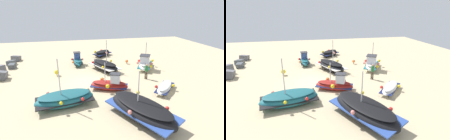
{
  "view_description": "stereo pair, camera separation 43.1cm",
  "coord_description": "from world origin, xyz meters",
  "views": [
    {
      "loc": [
        -16.34,
        1.29,
        7.25
      ],
      "look_at": [
        0.93,
        -2.67,
        0.9
      ],
      "focal_mm": 28.22,
      "sensor_mm": 36.0,
      "label": 1
    },
    {
      "loc": [
        -16.43,
        0.87,
        7.25
      ],
      "look_at": [
        0.93,
        -2.67,
        0.9
      ],
      "focal_mm": 28.22,
      "sensor_mm": 36.0,
      "label": 2
    }
  ],
  "objects": [
    {
      "name": "ground_plane",
      "position": [
        0.0,
        0.0,
        0.0
      ],
      "size": [
        50.18,
        50.18,
        0.0
      ],
      "primitive_type": "plane",
      "color": "#C6B289"
    },
    {
      "name": "fishing_boat_0",
      "position": [
        3.03,
        -7.34,
        0.63
      ],
      "size": [
        4.06,
        3.1,
        3.23
      ],
      "rotation": [
        0.0,
        0.0,
        2.63
      ],
      "color": "white",
      "rests_on": "ground_plane"
    },
    {
      "name": "fishing_boat_1",
      "position": [
        -6.73,
        -2.94,
        0.67
      ],
      "size": [
        5.78,
        4.41,
        3.46
      ],
      "rotation": [
        0.0,
        0.0,
        3.63
      ],
      "color": "black",
      "rests_on": "ground_plane"
    },
    {
      "name": "fishing_boat_2",
      "position": [
        6.48,
        0.76,
        0.55
      ],
      "size": [
        3.21,
        1.62,
        1.67
      ],
      "rotation": [
        0.0,
        0.0,
        0.07
      ],
      "color": "#1E6670",
      "rests_on": "ground_plane"
    },
    {
      "name": "fishing_boat_3",
      "position": [
        10.07,
        -3.2,
        0.45
      ],
      "size": [
        3.21,
        3.35,
        0.91
      ],
      "rotation": [
        0.0,
        0.0,
        5.44
      ],
      "color": "black",
      "rests_on": "ground_plane"
    },
    {
      "name": "fishing_boat_4",
      "position": [
        -3.28,
        -6.62,
        0.36
      ],
      "size": [
        2.98,
        2.92,
        0.65
      ],
      "rotation": [
        0.0,
        0.0,
        2.38
      ],
      "color": "white",
      "rests_on": "ground_plane"
    },
    {
      "name": "fishing_boat_5",
      "position": [
        -3.81,
        2.15,
        0.56
      ],
      "size": [
        2.52,
        4.71,
        3.89
      ],
      "rotation": [
        0.0,
        0.0,
        4.88
      ],
      "color": "#1E6670",
      "rests_on": "ground_plane"
    },
    {
      "name": "fishing_boat_6",
      "position": [
        3.47,
        -2.32,
        0.59
      ],
      "size": [
        4.74,
        3.66,
        3.79
      ],
      "rotation": [
        0.0,
        0.0,
        0.47
      ],
      "color": "black",
      "rests_on": "ground_plane"
    },
    {
      "name": "fishing_boat_7",
      "position": [
        -1.82,
        -1.82,
        0.51
      ],
      "size": [
        2.44,
        3.69,
        2.61
      ],
      "rotation": [
        0.0,
        0.0,
        4.32
      ],
      "color": "maroon",
      "rests_on": "ground_plane"
    },
    {
      "name": "person_walking",
      "position": [
        -0.19,
        -6.12,
        0.97
      ],
      "size": [
        0.32,
        0.32,
        1.69
      ],
      "rotation": [
        0.0,
        0.0,
        5.88
      ],
      "color": "brown",
      "rests_on": "ground_plane"
    },
    {
      "name": "mooring_buoy_0",
      "position": [
        2.9,
        3.19,
        0.43
      ],
      "size": [
        0.5,
        0.5,
        0.68
      ],
      "color": "#3F3F42",
      "rests_on": "ground_plane"
    },
    {
      "name": "mooring_buoy_1",
      "position": [
        5.38,
        -5.73,
        0.36
      ],
      "size": [
        0.4,
        0.4,
        0.57
      ],
      "color": "#3F3F42",
      "rests_on": "ground_plane"
    }
  ]
}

